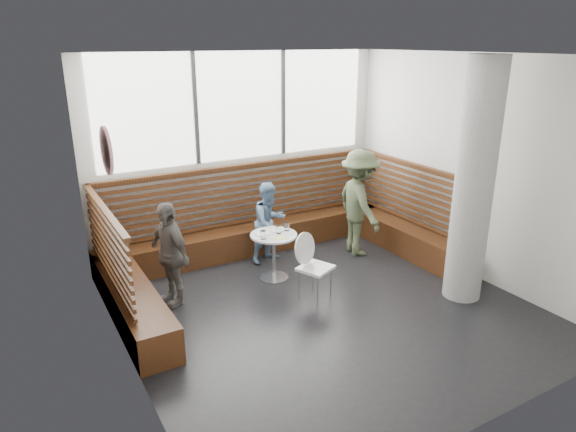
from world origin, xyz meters
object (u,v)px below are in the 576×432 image
concrete_column (474,184)px  cafe_table (274,247)px  cafe_chair (313,260)px  child_back (270,222)px  adult_man (359,203)px  child_left (170,254)px

concrete_column → cafe_table: (-2.00, 1.76, -1.10)m
cafe_chair → child_back: child_back is taller
cafe_table → child_back: size_ratio=0.55×
adult_man → cafe_chair: bearing=132.5°
adult_man → child_left: size_ratio=1.23×
concrete_column → cafe_chair: 2.32m
cafe_chair → child_left: size_ratio=0.64×
child_left → child_back: bearing=94.5°
cafe_table → adult_man: size_ratio=0.40×
concrete_column → adult_man: 2.08m
concrete_column → child_left: size_ratio=2.26×
cafe_chair → adult_man: bearing=7.9°
child_back → child_left: bearing=-176.3°
cafe_table → child_left: size_ratio=0.50×
child_left → concrete_column: bearing=49.5°
cafe_table → cafe_chair: bearing=-75.1°
concrete_column → child_left: 4.06m
concrete_column → cafe_table: 2.88m
adult_man → child_left: (-3.19, -0.13, -0.16)m
cafe_table → child_back: (0.26, 0.62, 0.14)m
cafe_table → cafe_chair: size_ratio=0.77×
cafe_table → adult_man: bearing=5.7°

